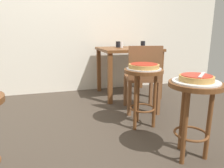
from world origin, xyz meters
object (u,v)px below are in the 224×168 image
object	(u,v)px
pizza_foreground	(196,78)
dining_table	(128,56)
pizza_server_knife	(202,75)
stool_foreground	(194,102)
stool_leftside	(143,84)
cup_near_edge	(143,45)
cup_far_edge	(118,44)
wooden_chair	(143,76)
pizza_leftside	(144,66)
serving_plate_foreground	(196,82)
serving_plate_leftside	(144,69)
condiment_shaker	(122,45)

from	to	relation	value
pizza_foreground	dining_table	size ratio (longest dim) A/B	0.28
pizza_server_knife	stool_foreground	bearing A→B (deg)	103.55
stool_foreground	stool_leftside	xyz separation A→B (m)	(-0.13, 0.64, 0.00)
stool_leftside	cup_near_edge	world-z (taller)	cup_near_edge
dining_table	cup_far_edge	distance (m)	0.26
pizza_foreground	wooden_chair	distance (m)	1.05
stool_leftside	cup_near_edge	size ratio (longest dim) A/B	5.58
dining_table	wooden_chair	xyz separation A→B (m)	(-0.09, -0.76, -0.18)
dining_table	pizza_leftside	bearing A→B (deg)	-102.95
serving_plate_foreground	cup_near_edge	xyz separation A→B (m)	(0.28, 1.56, 0.18)
pizza_foreground	serving_plate_leftside	world-z (taller)	pizza_foreground
stool_foreground	cup_near_edge	world-z (taller)	cup_near_edge
stool_foreground	cup_near_edge	distance (m)	1.62
cup_far_edge	serving_plate_foreground	bearing A→B (deg)	-90.81
cup_far_edge	wooden_chair	size ratio (longest dim) A/B	0.11
wooden_chair	cup_near_edge	bearing A→B (deg)	66.17
pizza_leftside	wooden_chair	bearing A→B (deg)	65.76
serving_plate_leftside	pizza_server_knife	distance (m)	0.68
stool_leftside	serving_plate_leftside	distance (m)	0.16
stool_leftside	cup_far_edge	xyz separation A→B (m)	(0.16, 1.32, 0.34)
dining_table	pizza_server_knife	distance (m)	1.82
pizza_foreground	wooden_chair	size ratio (longest dim) A/B	0.30
stool_foreground	dining_table	bearing A→B (deg)	85.63
serving_plate_leftside	cup_far_edge	distance (m)	1.34
cup_near_edge	condiment_shaker	distance (m)	0.36
cup_far_edge	pizza_server_knife	distance (m)	1.99
stool_foreground	pizza_server_knife	distance (m)	0.22
wooden_chair	condiment_shaker	bearing A→B (deg)	90.51
cup_near_edge	cup_far_edge	distance (m)	0.48
serving_plate_foreground	pizza_foreground	bearing A→B (deg)	-45.00
dining_table	cup_far_edge	world-z (taller)	cup_far_edge
cup_far_edge	condiment_shaker	size ratio (longest dim) A/B	1.08
serving_plate_foreground	dining_table	xyz separation A→B (m)	(0.14, 1.80, 0.00)
serving_plate_leftside	cup_near_edge	distance (m)	1.02
dining_table	cup_near_edge	bearing A→B (deg)	-58.92
pizza_foreground	dining_table	world-z (taller)	dining_table
condiment_shaker	pizza_foreground	bearing A→B (deg)	-91.28
pizza_leftside	cup_near_edge	world-z (taller)	cup_near_edge
condiment_shaker	pizza_server_knife	size ratio (longest dim) A/B	0.40
condiment_shaker	serving_plate_leftside	bearing A→B (deg)	-98.14
cup_far_edge	condiment_shaker	world-z (taller)	cup_far_edge
serving_plate_foreground	cup_far_edge	world-z (taller)	cup_far_edge
pizza_foreground	cup_near_edge	distance (m)	1.59
cup_near_edge	wooden_chair	xyz separation A→B (m)	(-0.23, -0.53, -0.36)
serving_plate_leftside	cup_near_edge	xyz separation A→B (m)	(0.41, 0.92, 0.18)
stool_foreground	wooden_chair	xyz separation A→B (m)	(0.05, 1.03, -0.01)
dining_table	stool_leftside	bearing A→B (deg)	-102.95
condiment_shaker	dining_table	bearing A→B (deg)	-15.86
condiment_shaker	pizza_server_knife	distance (m)	1.85
stool_foreground	condiment_shaker	distance (m)	1.86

